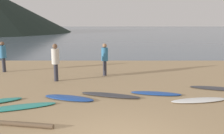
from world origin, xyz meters
The scene contains 12 objects.
ground_plane centered at (0.00, 10.00, -0.10)m, with size 120.00×120.00×0.20m, color tan.
ocean_water centered at (0.00, 62.52, 0.00)m, with size 140.00×100.00×0.01m, color slate.
surfboard_1 centered at (-3.32, 2.69, 0.03)m, with size 2.60×0.54×0.07m, color teal.
surfboard_2 centered at (-1.74, 3.67, 0.05)m, with size 1.98×0.58×0.09m, color #1E479E.
surfboard_3 centered at (-0.21, 4.00, 0.05)m, with size 2.36×0.45×0.10m, color #333338.
surfboard_4 centered at (1.59, 4.25, 0.04)m, with size 1.97×0.47×0.09m, color #1E479E.
surfboard_5 centered at (3.00, 3.40, 0.05)m, with size 2.12×0.53×0.09m, color white.
surfboard_6 centered at (4.46, 4.95, 0.04)m, with size 2.49×0.54×0.08m, color #333338.
person_0 centered at (-6.25, 8.57, 1.01)m, with size 0.35×0.35×1.72m.
person_1 centered at (-2.82, 6.44, 1.06)m, with size 0.36×0.36×1.80m.
person_2 centered at (-0.52, 7.64, 1.00)m, with size 0.34×0.34×1.70m.
driftwood_log centered at (-2.56, 1.27, 0.06)m, with size 0.13×0.13×1.71m, color brown.
Camera 1 is at (-0.14, -5.07, 2.88)m, focal length 39.44 mm.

